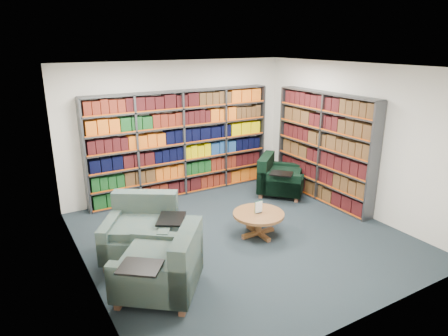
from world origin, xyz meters
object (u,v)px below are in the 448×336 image
chair_green_right (278,179)px  chair_teal_front (165,268)px  chair_teal_left (143,232)px  coffee_table (258,217)px

chair_green_right → chair_teal_front: 4.07m
chair_teal_left → chair_teal_front: chair_teal_left is taller
chair_teal_front → coffee_table: chair_teal_front is taller
chair_teal_left → coffee_table: chair_teal_left is taller
chair_teal_front → chair_green_right: bearing=31.5°
chair_teal_left → chair_teal_front: (-0.09, -1.13, -0.01)m
chair_teal_left → coffee_table: bearing=-11.4°
chair_green_right → chair_teal_front: (-3.46, -2.13, 0.03)m
chair_green_right → coffee_table: size_ratio=1.48×
coffee_table → chair_green_right: bearing=43.2°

